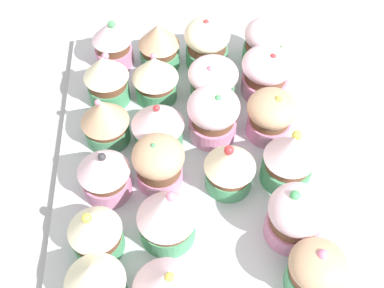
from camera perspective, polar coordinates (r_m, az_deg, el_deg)
The scene contains 23 objects.
ground_plane at distance 61.20cm, azimuth 0.00°, elevation -3.21°, with size 180.00×180.00×3.00cm, color #9E9EA3.
baking_tray at distance 59.47cm, azimuth 0.00°, elevation -2.09°, with size 46.70×32.86×1.20cm.
cupcake_0 at distance 68.63cm, azimuth -9.45°, elevation 11.82°, with size 5.51×5.51×7.56cm.
cupcake_1 at distance 63.36cm, azimuth -10.16°, elevation 7.74°, with size 5.83×5.83×7.89cm.
cupcake_2 at distance 59.07cm, azimuth -10.36°, elevation 2.85°, with size 5.95×5.95×7.15cm.
cupcake_3 at distance 54.05cm, azimuth -10.48°, elevation -3.21°, with size 5.91×5.91×7.94cm.
cupcake_4 at distance 50.92cm, azimuth -11.49°, elevation -10.12°, with size 5.64×5.64×7.29cm.
cupcake_5 at distance 48.35cm, azimuth -11.46°, elevation -15.86°, with size 5.95×5.95×7.35cm.
cupcake_6 at distance 67.74cm, azimuth -3.94°, elevation 11.72°, with size 5.73×5.73×7.06cm.
cupcake_7 at distance 63.07cm, azimuth -4.41°, elevation 7.98°, with size 6.09×6.09×7.30cm.
cupcake_8 at distance 57.70cm, azimuth -4.11°, elevation 2.37°, with size 6.44×6.44×7.32cm.
cupcake_9 at distance 54.23cm, azimuth -3.97°, elevation -2.26°, with size 5.94×5.94×7.31cm.
cupcake_10 at distance 50.30cm, azimuth -3.05°, elevation -8.60°, with size 6.33×6.33×8.12cm.
cupcake_12 at distance 67.81cm, azimuth 1.81°, elevation 11.94°, with size 6.29×6.29×7.37cm.
cupcake_13 at distance 63.29cm, azimuth 2.51°, elevation 7.58°, with size 6.59×6.59×6.26cm.
cupcake_14 at distance 58.48cm, azimuth 2.54°, elevation 3.55°, with size 6.44×6.44×7.62cm.
cupcake_15 at distance 54.13cm, azimuth 4.53°, elevation -2.69°, with size 5.93×5.93×7.24cm.
cupcake_16 at distance 68.78cm, azimuth 8.51°, elevation 11.86°, with size 5.52×5.52×6.99cm.
cupcake_17 at distance 64.46cm, azimuth 8.81°, elevation 8.43°, with size 6.66×6.66×7.05cm.
cupcake_18 at distance 59.62cm, azimuth 9.37°, elevation 3.46°, with size 6.12×6.12×6.87cm.
cupcake_19 at distance 55.25cm, azimuth 11.50°, elevation -1.71°, with size 5.89×5.89×8.19cm.
cupcake_20 at distance 51.65cm, azimuth 12.24°, elevation -8.42°, with size 6.15×6.15×7.71cm.
cupcake_21 at distance 49.84cm, azimuth 14.50°, elevation -14.45°, with size 5.74×5.74×6.79cm.
Camera 1 is at (33.97, -2.12, 49.36)cm, focal length 44.71 mm.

